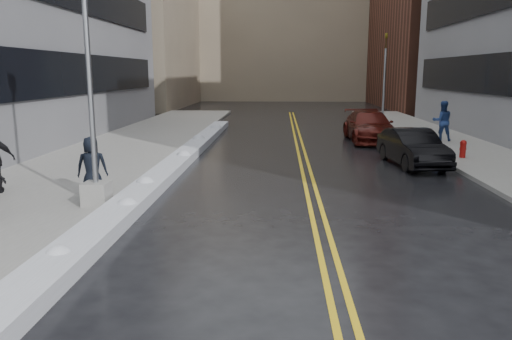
# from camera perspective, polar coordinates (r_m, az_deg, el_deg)

# --- Properties ---
(ground) EXTENTS (160.00, 160.00, 0.00)m
(ground) POSITION_cam_1_polar(r_m,az_deg,el_deg) (11.25, -5.19, -7.54)
(ground) COLOR black
(ground) RESTS_ON ground
(sidewalk_west) EXTENTS (5.50, 50.00, 0.15)m
(sidewalk_west) POSITION_cam_1_polar(r_m,az_deg,el_deg) (22.09, -16.47, 1.50)
(sidewalk_west) COLOR gray
(sidewalk_west) RESTS_ON ground
(sidewalk_east) EXTENTS (4.00, 50.00, 0.15)m
(sidewalk_east) POSITION_cam_1_polar(r_m,az_deg,el_deg) (22.51, 24.89, 1.09)
(sidewalk_east) COLOR gray
(sidewalk_east) RESTS_ON ground
(lane_line_left) EXTENTS (0.12, 50.00, 0.01)m
(lane_line_left) POSITION_cam_1_polar(r_m,az_deg,el_deg) (20.88, 5.03, 1.18)
(lane_line_left) COLOR gold
(lane_line_left) RESTS_ON ground
(lane_line_right) EXTENTS (0.12, 50.00, 0.01)m
(lane_line_right) POSITION_cam_1_polar(r_m,az_deg,el_deg) (20.89, 5.85, 1.17)
(lane_line_right) COLOR gold
(lane_line_right) RESTS_ON ground
(snow_ridge) EXTENTS (0.90, 30.00, 0.34)m
(snow_ridge) POSITION_cam_1_polar(r_m,az_deg,el_deg) (19.28, -9.14, 0.75)
(snow_ridge) COLOR silver
(snow_ridge) RESTS_ON ground
(building_west_far) EXTENTS (14.00, 22.00, 18.00)m
(building_west_far) POSITION_cam_1_polar(r_m,az_deg,el_deg) (57.41, -15.06, 16.15)
(building_west_far) COLOR gray
(building_west_far) RESTS_ON ground
(building_far) EXTENTS (36.00, 16.00, 22.00)m
(building_far) POSITION_cam_1_polar(r_m,az_deg,el_deg) (70.94, 3.33, 17.09)
(building_far) COLOR gray
(building_far) RESTS_ON ground
(lamppost) EXTENTS (0.65, 0.65, 7.62)m
(lamppost) POSITION_cam_1_polar(r_m,az_deg,el_deg) (13.49, -18.27, 6.07)
(lamppost) COLOR gray
(lamppost) RESTS_ON sidewalk_west
(fire_hydrant) EXTENTS (0.26, 0.26, 0.73)m
(fire_hydrant) POSITION_cam_1_polar(r_m,az_deg,el_deg) (22.08, 22.58, 2.34)
(fire_hydrant) COLOR maroon
(fire_hydrant) RESTS_ON sidewalk_east
(traffic_signal) EXTENTS (0.16, 0.20, 6.00)m
(traffic_signal) POSITION_cam_1_polar(r_m,az_deg,el_deg) (35.25, 14.47, 10.46)
(traffic_signal) COLOR gray
(traffic_signal) RESTS_ON sidewalk_east
(pedestrian_c) EXTENTS (0.95, 0.76, 1.70)m
(pedestrian_c) POSITION_cam_1_polar(r_m,az_deg,el_deg) (14.67, -18.23, 0.38)
(pedestrian_c) COLOR black
(pedestrian_c) RESTS_ON sidewalk_west
(pedestrian_east) EXTENTS (1.00, 0.79, 2.02)m
(pedestrian_east) POSITION_cam_1_polar(r_m,az_deg,el_deg) (27.11, 20.51, 5.27)
(pedestrian_east) COLOR navy
(pedestrian_east) RESTS_ON sidewalk_east
(car_black) EXTENTS (2.03, 4.51, 1.44)m
(car_black) POSITION_cam_1_polar(r_m,az_deg,el_deg) (20.27, 17.47, 2.46)
(car_black) COLOR black
(car_black) RESTS_ON ground
(car_maroon) EXTENTS (2.31, 5.50, 1.59)m
(car_maroon) POSITION_cam_1_polar(r_m,az_deg,el_deg) (26.97, 12.82, 4.88)
(car_maroon) COLOR #48100B
(car_maroon) RESTS_ON ground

